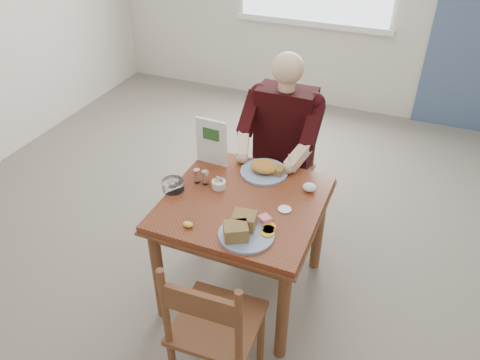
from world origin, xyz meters
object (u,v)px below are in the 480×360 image
at_px(chair_far, 283,169).
at_px(chair_near, 214,328).
at_px(diner, 282,136).
at_px(far_plate, 265,169).
at_px(near_plate, 244,229).
at_px(table, 243,214).

height_order(chair_far, chair_near, same).
distance_m(diner, far_plate, 0.40).
xyz_separation_m(chair_far, near_plate, (0.12, -1.08, 0.31)).
distance_m(chair_near, far_plate, 1.06).
distance_m(table, chair_near, 0.73).
relative_size(chair_near, near_plate, 2.43).
bearing_deg(table, far_plate, 85.81).
xyz_separation_m(chair_far, chair_near, (0.13, -1.50, 0.00)).
relative_size(chair_near, diner, 0.69).
distance_m(diner, near_plate, 1.00).
distance_m(chair_near, diner, 1.45).
relative_size(chair_far, chair_near, 1.00).
height_order(table, near_plate, near_plate).
xyz_separation_m(chair_far, far_plate, (0.02, -0.49, 0.30)).
height_order(diner, far_plate, diner).
relative_size(chair_far, far_plate, 2.67).
bearing_deg(far_plate, table, -94.19).
height_order(near_plate, far_plate, near_plate).
bearing_deg(near_plate, diner, 96.79).
distance_m(table, far_plate, 0.34).
bearing_deg(chair_near, far_plate, 95.79).
bearing_deg(chair_near, table, 100.11).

